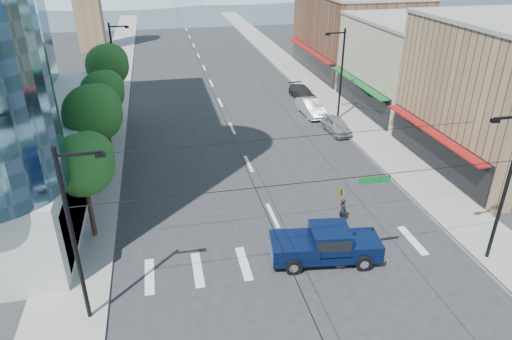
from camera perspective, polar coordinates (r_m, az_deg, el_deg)
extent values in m
plane|color=#28282B|center=(25.57, 5.47, -12.76)|extent=(160.00, 160.00, 0.00)
cube|color=gray|center=(61.10, -17.28, 10.24)|extent=(4.00, 120.00, 0.15)
cube|color=gray|center=(63.60, 5.16, 11.94)|extent=(4.00, 120.00, 0.15)
cube|color=tan|center=(51.58, 19.48, 12.14)|extent=(12.00, 14.00, 9.00)
cube|color=brown|center=(65.34, 12.34, 16.29)|extent=(12.00, 18.00, 10.00)
cylinder|color=black|center=(28.72, -20.09, -4.09)|extent=(0.28, 0.28, 4.55)
sphere|color=#1D501A|center=(27.55, -20.93, 0.56)|extent=(3.64, 3.64, 3.64)
sphere|color=#1D501A|center=(27.60, -20.18, 1.66)|extent=(2.86, 2.86, 2.86)
cylinder|color=black|center=(34.81, -19.01, 2.10)|extent=(0.28, 0.28, 5.11)
sphere|color=#1D501A|center=(33.77, -19.74, 6.61)|extent=(4.09, 4.09, 4.09)
sphere|color=#1D501A|center=(33.87, -19.13, 7.49)|extent=(3.21, 3.21, 3.21)
cylinder|color=black|center=(41.37, -18.15, 5.70)|extent=(0.28, 0.28, 4.55)
sphere|color=#1D501A|center=(40.57, -18.67, 9.12)|extent=(3.64, 3.64, 3.64)
sphere|color=#1D501A|center=(40.70, -18.15, 9.84)|extent=(2.86, 2.86, 2.86)
cylinder|color=black|center=(47.90, -17.60, 8.93)|extent=(0.28, 0.28, 5.11)
sphere|color=#1D501A|center=(47.15, -18.10, 12.30)|extent=(4.09, 4.09, 4.09)
sphere|color=#1D501A|center=(47.31, -17.65, 12.91)|extent=(3.21, 3.21, 3.21)
cylinder|color=black|center=(21.63, -21.83, -8.25)|extent=(0.20, 0.20, 9.00)
cylinder|color=black|center=(27.36, 28.73, -2.17)|extent=(0.20, 0.20, 9.00)
cylinder|color=black|center=(21.32, 6.98, -1.48)|extent=(21.60, 0.04, 0.04)
imported|color=gold|center=(22.33, 10.49, -3.46)|extent=(0.16, 0.20, 1.00)
cube|color=#0C6626|center=(22.62, 14.65, -1.19)|extent=(1.60, 0.06, 0.35)
cylinder|color=black|center=(50.24, -17.24, 12.10)|extent=(0.20, 0.20, 9.00)
cube|color=black|center=(49.38, -16.82, 16.81)|extent=(1.80, 0.12, 0.12)
cube|color=black|center=(49.34, -15.85, 16.80)|extent=(0.40, 0.25, 0.18)
cylinder|color=black|center=(45.72, 10.61, 11.46)|extent=(0.20, 0.20, 9.00)
cube|color=black|center=(44.51, 9.95, 16.52)|extent=(1.80, 0.12, 0.12)
cube|color=black|center=(44.24, 8.93, 16.40)|extent=(0.40, 0.25, 0.18)
cube|color=#071235|center=(26.32, 8.58, -9.97)|extent=(6.35, 3.01, 0.39)
cube|color=#071235|center=(26.61, 13.25, -8.82)|extent=(2.04, 2.33, 0.61)
cube|color=#071235|center=(25.85, 9.20, -8.35)|extent=(2.36, 2.32, 1.22)
cube|color=black|center=(25.79, 9.22, -8.15)|extent=(2.15, 2.32, 0.67)
cube|color=#071235|center=(25.71, 4.74, -9.34)|extent=(2.83, 2.54, 0.72)
cube|color=silver|center=(27.13, 14.97, -9.43)|extent=(0.41, 2.11, 0.39)
cube|color=silver|center=(25.85, 1.86, -10.40)|extent=(0.41, 2.11, 0.33)
cylinder|color=black|center=(26.09, 13.31, -11.24)|extent=(0.97, 0.45, 0.93)
cylinder|color=black|center=(27.69, 12.06, -8.60)|extent=(0.97, 0.45, 0.93)
cylinder|color=black|center=(25.25, 4.68, -11.95)|extent=(0.97, 0.45, 0.93)
cylinder|color=black|center=(26.91, 3.99, -9.16)|extent=(0.97, 0.45, 0.93)
imported|color=black|center=(29.83, 10.80, -4.92)|extent=(0.55, 0.67, 1.58)
imported|color=#A3A3A7|center=(43.58, 10.03, 5.51)|extent=(1.94, 4.34, 1.45)
imported|color=silver|center=(47.87, 6.89, 7.80)|extent=(1.99, 5.06, 1.64)
imported|color=#303033|center=(53.12, 5.77, 9.63)|extent=(2.37, 4.93, 1.38)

